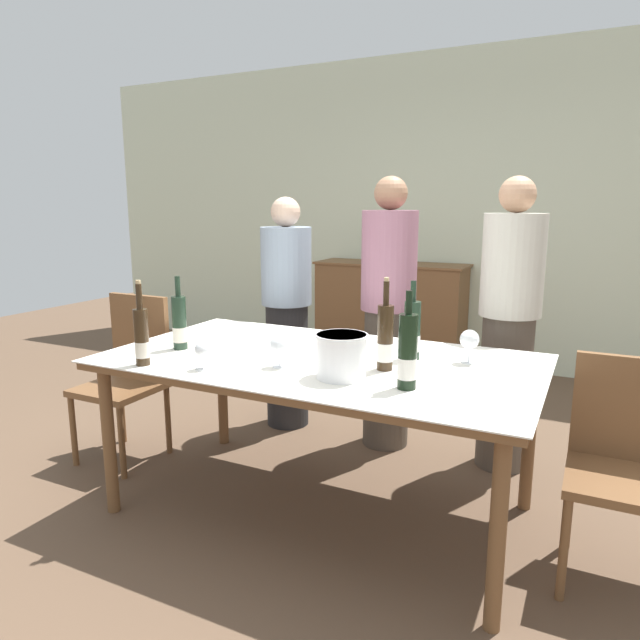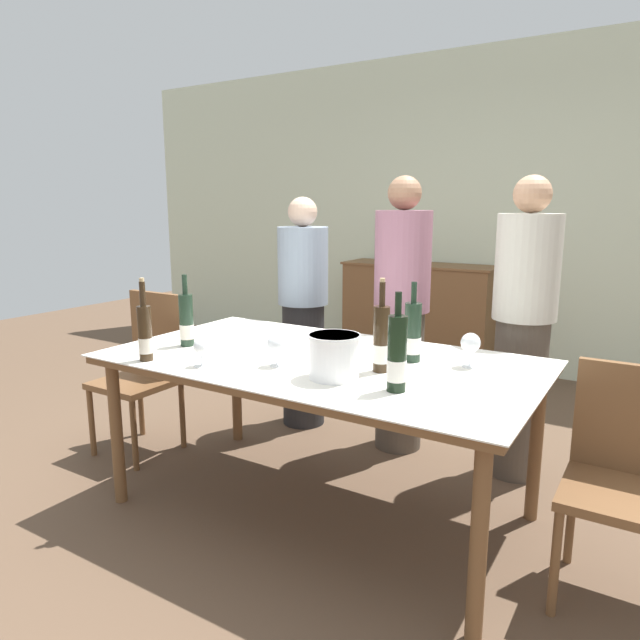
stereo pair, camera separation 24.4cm
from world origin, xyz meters
TOP-DOWN VIEW (x-y plane):
  - ground_plane at (0.00, 0.00)m, footprint 12.00×12.00m
  - back_wall at (0.00, 2.96)m, footprint 8.00×0.10m
  - sideboard_cabinet at (-0.59, 2.67)m, footprint 1.40×0.46m
  - dining_table at (0.00, 0.00)m, footprint 1.99×1.11m
  - ice_bucket at (0.22, -0.24)m, footprint 0.22×0.22m
  - wine_bottle_0 at (0.39, 0.17)m, footprint 0.08×0.08m
  - wine_bottle_1 at (0.50, -0.26)m, footprint 0.07×0.07m
  - wine_bottle_2 at (0.34, -0.05)m, footprint 0.07×0.07m
  - wine_bottle_3 at (-0.66, -0.45)m, footprint 0.06×0.06m
  - wine_bottle_4 at (-0.70, -0.15)m, footprint 0.07×0.07m
  - wine_glass_0 at (-0.37, -0.40)m, footprint 0.07×0.07m
  - wine_glass_1 at (0.64, 0.22)m, footprint 0.09×0.09m
  - wine_glass_2 at (0.07, 0.02)m, footprint 0.08×0.08m
  - wine_glass_3 at (-0.09, -0.22)m, footprint 0.09×0.09m
  - chair_right_end at (1.29, 0.08)m, footprint 0.42×0.42m
  - chair_left_end at (-1.29, 0.09)m, footprint 0.42×0.42m
  - person_host at (-0.70, 0.92)m, footprint 0.33×0.33m
  - person_guest_left at (0.01, 0.90)m, footprint 0.33×0.33m
  - person_guest_right at (0.71, 0.90)m, footprint 0.33×0.33m

SIDE VIEW (x-z plane):
  - ground_plane at x=0.00m, z-range 0.00..0.00m
  - sideboard_cabinet at x=-0.59m, z-range 0.00..0.95m
  - chair_right_end at x=1.29m, z-range 0.07..0.95m
  - chair_left_end at x=-1.29m, z-range 0.06..1.01m
  - dining_table at x=0.00m, z-range 0.32..1.10m
  - person_host at x=-0.70m, z-range 0.00..1.52m
  - person_guest_right at x=0.71m, z-range 0.00..1.62m
  - person_guest_left at x=0.01m, z-range 0.00..1.64m
  - wine_glass_0 at x=-0.37m, z-range 0.79..0.92m
  - wine_glass_2 at x=0.07m, z-range 0.80..0.93m
  - wine_glass_3 at x=-0.09m, z-range 0.80..0.94m
  - ice_bucket at x=0.22m, z-range 0.78..0.96m
  - wine_glass_1 at x=0.64m, z-range 0.80..0.95m
  - wine_bottle_4 at x=-0.70m, z-range 0.72..1.08m
  - wine_bottle_3 at x=-0.66m, z-range 0.71..1.09m
  - wine_bottle_0 at x=0.39m, z-range 0.72..1.08m
  - wine_bottle_2 at x=0.34m, z-range 0.71..1.11m
  - wine_bottle_1 at x=0.50m, z-range 0.72..1.10m
  - back_wall at x=0.00m, z-range 0.00..2.80m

